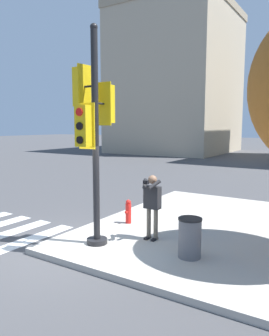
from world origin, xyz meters
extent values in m
plane|color=#424244|center=(0.00, 0.00, 0.00)|extent=(160.00, 160.00, 0.00)
cube|color=#ADA89E|center=(3.50, 3.50, 0.07)|extent=(8.00, 8.00, 0.15)
cube|color=silver|center=(-1.20, 0.04, 0.00)|extent=(0.47, 3.13, 0.01)
cube|color=silver|center=(-2.12, 0.04, 0.00)|extent=(0.47, 3.13, 0.01)
cylinder|color=black|center=(0.71, 0.65, 0.21)|extent=(0.50, 0.50, 0.12)
cylinder|color=black|center=(0.71, 0.65, 2.69)|extent=(0.16, 0.16, 4.85)
sphere|color=black|center=(0.71, 0.65, 5.16)|extent=(0.18, 0.18, 0.18)
cylinder|color=black|center=(0.71, 0.86, 3.49)|extent=(0.05, 0.26, 0.05)
cube|color=yellow|center=(0.70, 1.11, 3.49)|extent=(0.30, 0.24, 0.90)
cube|color=yellow|center=(0.70, 0.98, 3.49)|extent=(0.42, 0.03, 1.02)
cylinder|color=red|center=(0.70, 1.25, 3.79)|extent=(0.17, 0.03, 0.17)
cylinder|color=black|center=(0.70, 1.25, 3.49)|extent=(0.17, 0.03, 0.17)
cylinder|color=black|center=(0.70, 1.25, 3.19)|extent=(0.17, 0.03, 0.17)
cylinder|color=black|center=(0.73, 0.44, 2.97)|extent=(0.07, 0.27, 0.05)
cube|color=yellow|center=(0.75, 0.19, 2.97)|extent=(0.32, 0.26, 0.90)
cube|color=yellow|center=(0.74, 0.32, 2.97)|extent=(0.42, 0.06, 1.02)
cylinder|color=red|center=(0.76, 0.05, 3.27)|extent=(0.17, 0.04, 0.17)
cylinder|color=black|center=(0.76, 0.05, 2.97)|extent=(0.17, 0.04, 0.17)
cylinder|color=black|center=(0.76, 0.05, 2.67)|extent=(0.17, 0.04, 0.17)
cylinder|color=black|center=(0.50, 0.67, 3.88)|extent=(0.27, 0.07, 0.05)
cube|color=yellow|center=(0.25, 0.69, 3.88)|extent=(0.26, 0.32, 0.90)
cube|color=yellow|center=(0.38, 0.68, 3.88)|extent=(0.06, 0.42, 1.02)
cylinder|color=red|center=(0.11, 0.70, 4.18)|extent=(0.04, 0.17, 0.17)
cylinder|color=black|center=(0.11, 0.70, 3.88)|extent=(0.04, 0.17, 0.17)
cylinder|color=black|center=(0.11, 0.70, 3.58)|extent=(0.04, 0.17, 0.17)
cube|color=black|center=(1.58, 1.59, 0.17)|extent=(0.09, 0.24, 0.05)
cube|color=black|center=(1.78, 1.59, 0.17)|extent=(0.09, 0.24, 0.05)
cylinder|color=#6B6051|center=(1.58, 1.65, 0.54)|extent=(0.11, 0.11, 0.79)
cylinder|color=#6B6051|center=(1.78, 1.65, 0.54)|extent=(0.11, 0.11, 0.79)
cube|color=#232326|center=(1.68, 1.65, 1.21)|extent=(0.40, 0.22, 0.56)
sphere|color=#8C664C|center=(1.68, 1.65, 1.66)|extent=(0.22, 0.22, 0.22)
cube|color=black|center=(1.68, 1.34, 1.64)|extent=(0.12, 0.10, 0.09)
cylinder|color=black|center=(1.68, 1.27, 1.64)|extent=(0.06, 0.08, 0.06)
cylinder|color=#232326|center=(1.54, 1.51, 1.56)|extent=(0.23, 0.35, 0.23)
cylinder|color=#232326|center=(1.81, 1.51, 1.56)|extent=(0.23, 0.35, 0.23)
cylinder|color=red|center=(0.43, 2.45, 0.43)|extent=(0.17, 0.17, 0.57)
sphere|color=red|center=(0.43, 2.45, 0.77)|extent=(0.15, 0.15, 0.15)
cylinder|color=red|center=(0.43, 2.33, 0.50)|extent=(0.08, 0.06, 0.08)
cylinder|color=#5B5B60|center=(2.93, 1.07, 0.56)|extent=(0.49, 0.49, 0.83)
cylinder|color=black|center=(2.93, 1.07, 1.00)|extent=(0.52, 0.52, 0.04)
cube|color=tan|center=(-10.92, 29.58, 7.57)|extent=(11.75, 12.95, 15.15)
cube|color=gray|center=(-10.92, 29.58, 15.55)|extent=(11.95, 13.15, 0.80)
camera|label=1|loc=(5.57, -5.30, 2.97)|focal=35.00mm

